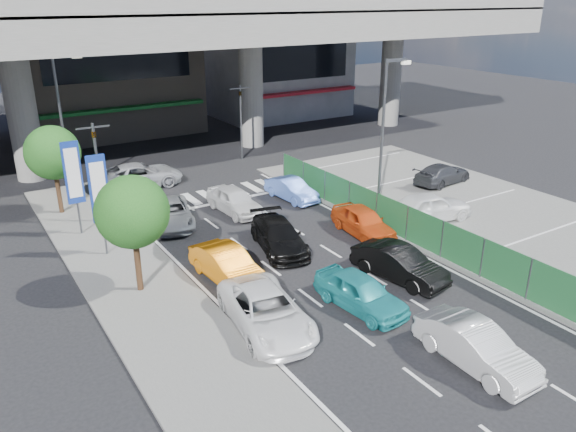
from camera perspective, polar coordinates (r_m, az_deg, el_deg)
ground at (r=22.87m, az=5.60°, el=-7.21°), size 120.00×120.00×0.00m
parking_lot at (r=31.40m, az=19.42°, el=-0.10°), size 12.00×28.00×0.06m
sidewalk_left at (r=23.16m, az=-14.72°, el=-7.32°), size 4.00×30.00×0.12m
fence_run at (r=26.41m, az=13.49°, el=-1.48°), size 0.16×22.00×1.80m
expressway at (r=39.75m, az=-14.61°, el=17.75°), size 64.00×14.00×10.75m
building_center at (r=50.34m, az=-18.63°, el=16.56°), size 14.00×10.90×15.00m
building_east at (r=55.75m, az=-1.46°, el=16.45°), size 12.00×10.90×12.00m
traffic_light_left at (r=29.24m, az=-18.96°, el=6.48°), size 1.60×1.24×5.20m
traffic_light_right at (r=39.70m, az=-4.86°, el=11.30°), size 1.60×1.24×5.20m
street_lamp_right at (r=29.94m, az=9.88°, el=9.31°), size 1.65×0.22×8.00m
street_lamp_left at (r=34.79m, az=-21.85°, el=9.79°), size 1.65×0.22×8.00m
signboard_near at (r=25.51m, az=-18.63°, el=2.35°), size 0.80×0.14×4.70m
signboard_far at (r=28.24m, az=-20.98°, el=3.86°), size 0.80×0.14×4.70m
tree_near at (r=21.79m, az=-15.54°, el=0.38°), size 2.80×2.80×4.80m
tree_far at (r=31.46m, az=-22.81°, el=5.93°), size 2.80×2.80×4.80m
hatch_white_back_mid at (r=19.02m, az=18.53°, el=-12.44°), size 1.48×4.19×1.38m
sedan_white_mid_left at (r=19.86m, az=-2.22°, el=-9.62°), size 2.98×5.24×1.38m
taxi_teal_mid at (r=21.20m, az=7.39°, el=-7.68°), size 2.01×4.13×1.36m
hatch_black_mid_right at (r=23.53m, az=11.24°, el=-4.78°), size 2.16×4.38×1.38m
taxi_orange_left at (r=23.09m, az=-6.17°, el=-5.00°), size 1.76×4.28×1.38m
sedan_black_mid at (r=25.74m, az=-0.93°, el=-2.05°), size 2.87×4.84×1.31m
taxi_orange_right at (r=27.54m, az=7.64°, el=-0.55°), size 2.04×4.20×1.38m
wagon_silver_front_left at (r=29.14m, az=-11.83°, el=0.28°), size 3.09×4.81×1.23m
sedan_white_front_mid at (r=30.25m, az=-5.46°, el=1.61°), size 1.87×4.14×1.38m
kei_truck_front_right at (r=32.05m, az=0.35°, el=2.72°), size 1.60×3.80×1.22m
crossing_wagon_silver at (r=35.43m, az=-14.86°, el=4.03°), size 5.40×2.88×1.44m
parked_sedan_white at (r=29.70m, az=14.17°, el=0.93°), size 4.74×2.46×1.54m
parked_sedan_dgrey at (r=35.97m, az=15.41°, el=4.15°), size 4.43×2.29×1.23m
traffic_cone at (r=30.34m, az=8.97°, el=0.93°), size 0.44×0.44×0.70m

